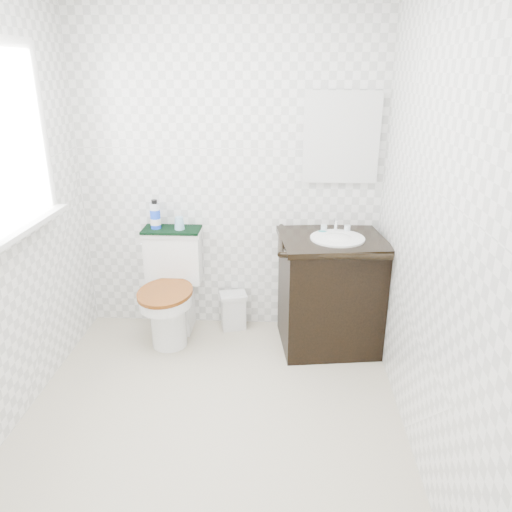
# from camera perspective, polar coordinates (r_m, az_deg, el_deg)

# --- Properties ---
(floor) EXTENTS (2.40, 2.40, 0.00)m
(floor) POSITION_cam_1_polar(r_m,az_deg,el_deg) (3.04, -5.17, -18.19)
(floor) COLOR beige
(floor) RESTS_ON ground
(wall_back) EXTENTS (2.40, 0.00, 2.40)m
(wall_back) POSITION_cam_1_polar(r_m,az_deg,el_deg) (3.62, -3.09, 9.54)
(wall_back) COLOR white
(wall_back) RESTS_ON ground
(wall_front) EXTENTS (2.40, 0.00, 2.40)m
(wall_front) POSITION_cam_1_polar(r_m,az_deg,el_deg) (1.39, -13.85, -10.48)
(wall_front) COLOR white
(wall_front) RESTS_ON ground
(wall_right) EXTENTS (0.00, 2.40, 2.40)m
(wall_right) POSITION_cam_1_polar(r_m,az_deg,el_deg) (2.54, 19.35, 3.43)
(wall_right) COLOR white
(wall_right) RESTS_ON ground
(window) EXTENTS (0.02, 0.70, 0.90)m
(window) POSITION_cam_1_polar(r_m,az_deg,el_deg) (2.99, -26.72, 11.81)
(window) COLOR white
(window) RESTS_ON wall_left
(mirror) EXTENTS (0.50, 0.02, 0.60)m
(mirror) POSITION_cam_1_polar(r_m,az_deg,el_deg) (3.56, 9.74, 13.16)
(mirror) COLOR silver
(mirror) RESTS_ON wall_back
(toilet) EXTENTS (0.43, 0.63, 0.79)m
(toilet) POSITION_cam_1_polar(r_m,az_deg,el_deg) (3.74, -9.61, -4.16)
(toilet) COLOR white
(toilet) RESTS_ON floor
(vanity) EXTENTS (0.78, 0.69, 0.92)m
(vanity) POSITION_cam_1_polar(r_m,az_deg,el_deg) (3.57, 8.43, -3.80)
(vanity) COLOR black
(vanity) RESTS_ON floor
(trash_bin) EXTENTS (0.23, 0.20, 0.29)m
(trash_bin) POSITION_cam_1_polar(r_m,az_deg,el_deg) (3.87, -2.61, -6.22)
(trash_bin) COLOR silver
(trash_bin) RESTS_ON floor
(towel) EXTENTS (0.42, 0.22, 0.02)m
(towel) POSITION_cam_1_polar(r_m,az_deg,el_deg) (3.68, -9.63, 2.99)
(towel) COLOR black
(towel) RESTS_ON toilet
(mouthwash_bottle) EXTENTS (0.07, 0.07, 0.21)m
(mouthwash_bottle) POSITION_cam_1_polar(r_m,az_deg,el_deg) (3.68, -11.45, 4.58)
(mouthwash_bottle) COLOR blue
(mouthwash_bottle) RESTS_ON towel
(cup) EXTENTS (0.07, 0.07, 0.09)m
(cup) POSITION_cam_1_polar(r_m,az_deg,el_deg) (3.64, -8.75, 3.74)
(cup) COLOR #87BADD
(cup) RESTS_ON towel
(soap_bar) EXTENTS (0.07, 0.05, 0.02)m
(soap_bar) POSITION_cam_1_polar(r_m,az_deg,el_deg) (3.51, 7.59, 2.79)
(soap_bar) COLOR #1A7F80
(soap_bar) RESTS_ON vanity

